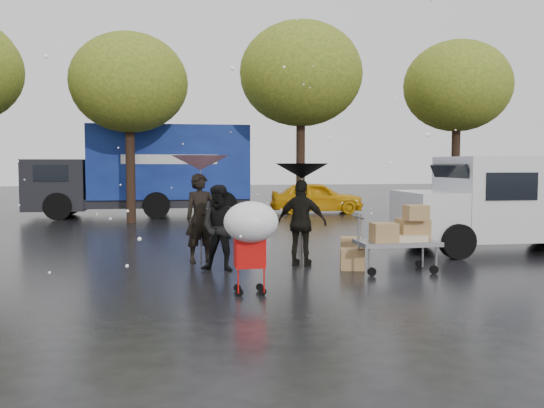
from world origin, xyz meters
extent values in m
plane|color=black|center=(0.00, 0.00, 0.00)|extent=(90.00, 90.00, 0.00)
imported|color=black|center=(-1.44, 1.51, 0.92)|extent=(0.77, 0.62, 1.83)
imported|color=black|center=(-1.10, 0.43, 0.82)|extent=(0.95, 0.84, 1.64)
imported|color=black|center=(0.53, 0.75, 0.86)|extent=(1.09, 0.83, 1.72)
cylinder|color=#4C4C4C|center=(-1.44, 1.51, 1.03)|extent=(0.02, 0.02, 2.06)
cone|color=#E35D87|center=(-1.44, 1.51, 2.06)|extent=(1.19, 1.19, 0.30)
sphere|color=#4C4C4C|center=(-1.44, 1.51, 2.09)|extent=(0.06, 0.06, 0.06)
cylinder|color=#4C4C4C|center=(0.53, 0.75, 0.95)|extent=(0.02, 0.02, 1.89)
cone|color=black|center=(0.53, 0.75, 1.89)|extent=(1.06, 1.06, 0.30)
sphere|color=#4C4C4C|center=(0.53, 0.75, 1.92)|extent=(0.06, 0.06, 0.06)
cube|color=slate|center=(2.16, -0.20, 0.55)|extent=(1.50, 0.80, 0.08)
cylinder|color=slate|center=(1.41, -0.20, 0.80)|extent=(0.04, 0.04, 0.60)
cube|color=olive|center=(2.51, -0.10, 0.79)|extent=(0.55, 0.45, 0.40)
cube|color=olive|center=(1.86, -0.30, 0.77)|extent=(0.45, 0.40, 0.35)
cube|color=olive|center=(2.46, -0.35, 1.13)|extent=(0.40, 0.35, 0.28)
cube|color=tan|center=(2.21, -0.20, 0.65)|extent=(0.90, 0.55, 0.12)
cylinder|color=black|center=(1.56, -0.52, 0.08)|extent=(0.16, 0.05, 0.16)
cylinder|color=black|center=(1.56, 0.12, 0.08)|extent=(0.16, 0.05, 0.16)
cylinder|color=black|center=(2.76, -0.52, 0.08)|extent=(0.16, 0.05, 0.16)
cylinder|color=black|center=(2.76, 0.12, 0.08)|extent=(0.16, 0.05, 0.16)
cube|color=#BF0C0A|center=(-0.80, -1.55, 0.65)|extent=(0.47, 0.41, 0.45)
cylinder|color=#BF0C0A|center=(-0.80, -1.74, 1.02)|extent=(0.42, 0.02, 0.02)
cylinder|color=#4C4C4C|center=(-0.80, -1.74, 0.95)|extent=(0.02, 0.02, 0.60)
ellipsoid|color=white|center=(-0.80, -1.74, 1.15)|extent=(0.84, 0.84, 0.63)
cylinder|color=black|center=(-0.98, -1.71, 0.06)|extent=(0.12, 0.04, 0.12)
cylinder|color=black|center=(-0.98, -1.39, 0.06)|extent=(0.12, 0.04, 0.12)
cylinder|color=black|center=(-0.62, -1.71, 0.06)|extent=(0.12, 0.04, 0.12)
cylinder|color=black|center=(-0.62, -1.39, 0.06)|extent=(0.12, 0.04, 0.12)
cube|color=silver|center=(6.19, 1.95, 1.25)|extent=(3.80, 2.00, 1.90)
cube|color=silver|center=(3.79, 1.95, 0.85)|extent=(1.20, 1.95, 1.10)
cube|color=black|center=(4.34, 1.95, 1.70)|extent=(0.37, 1.70, 0.67)
cube|color=slate|center=(3.24, 1.95, 0.45)|extent=(0.12, 1.90, 0.25)
cylinder|color=black|center=(3.99, 1.00, 0.38)|extent=(0.76, 0.28, 0.76)
cylinder|color=black|center=(3.99, 2.90, 0.38)|extent=(0.76, 0.28, 0.76)
cylinder|color=black|center=(7.29, 2.90, 0.38)|extent=(0.76, 0.28, 0.76)
cube|color=navy|center=(-2.18, 12.43, 2.10)|extent=(6.00, 2.50, 2.80)
cube|color=black|center=(-6.38, 12.43, 1.25)|extent=(2.20, 2.40, 1.90)
cube|color=black|center=(-3.18, 12.43, 0.55)|extent=(8.00, 2.30, 0.35)
cube|color=silver|center=(-2.18, 11.17, 2.20)|extent=(3.50, 0.03, 0.35)
cylinder|color=black|center=(-6.18, 11.28, 0.50)|extent=(1.00, 0.30, 1.00)
cylinder|color=black|center=(-6.18, 13.58, 0.50)|extent=(1.00, 0.30, 1.00)
cylinder|color=black|center=(-0.18, 11.28, 0.50)|extent=(1.00, 0.30, 1.00)
cylinder|color=black|center=(-0.18, 13.58, 0.50)|extent=(1.00, 0.30, 1.00)
cube|color=olive|center=(1.41, 0.17, 0.20)|extent=(0.52, 0.46, 0.40)
cube|color=olive|center=(1.99, 2.15, 0.18)|extent=(0.56, 0.49, 0.36)
imported|color=#EBA60C|center=(3.76, 12.70, 0.66)|extent=(4.05, 2.13, 1.31)
cylinder|color=black|center=(-3.50, 10.00, 2.24)|extent=(0.32, 0.32, 4.48)
ellipsoid|color=#3E5718|center=(-3.50, 10.00, 4.80)|extent=(4.00, 4.00, 3.40)
cylinder|color=black|center=(2.50, 10.00, 2.45)|extent=(0.32, 0.32, 4.90)
ellipsoid|color=#3E5718|center=(2.50, 10.00, 5.25)|extent=(4.40, 4.40, 3.74)
cylinder|color=black|center=(8.50, 10.00, 2.31)|extent=(0.32, 0.32, 4.62)
ellipsoid|color=#3E5718|center=(8.50, 10.00, 4.95)|extent=(4.00, 4.00, 3.40)
camera|label=1|loc=(-1.90, -10.40, 2.03)|focal=38.00mm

